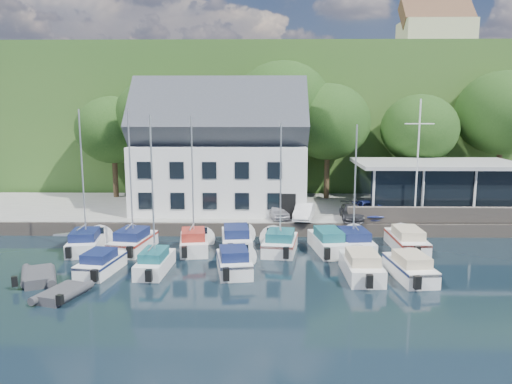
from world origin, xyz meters
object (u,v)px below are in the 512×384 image
(club_pavilion, at_px, (435,186))
(flagpole, at_px, (418,160))
(car_white, at_px, (304,211))
(boat_r1_2, at_px, (193,183))
(boat_r1_4, at_px, (281,184))
(boat_r1_3, at_px, (236,237))
(car_dgrey, at_px, (351,212))
(boat_r1_7, at_px, (407,238))
(boat_r1_6, at_px, (355,184))
(dinghy_0, at_px, (38,275))
(boat_r1_1, at_px, (131,182))
(boat_r2_4, at_px, (410,265))
(dinghy_1, at_px, (62,292))
(harbor_building, at_px, (220,158))
(boat_r2_0, at_px, (101,261))
(boat_r2_1, at_px, (153,201))
(boat_r1_0, at_px, (83,185))
(boat_r1_5, at_px, (328,240))
(car_silver, at_px, (276,210))
(car_blue, at_px, (369,209))
(boat_r2_2, at_px, (234,260))
(boat_r2_3, at_px, (361,263))

(club_pavilion, height_order, flagpole, flagpole)
(car_white, height_order, boat_r1_2, boat_r1_2)
(boat_r1_2, distance_m, boat_r1_4, 5.80)
(car_white, distance_m, boat_r1_3, 6.77)
(car_dgrey, relative_size, boat_r1_7, 0.58)
(car_white, distance_m, boat_r1_6, 6.48)
(car_dgrey, bearing_deg, dinghy_0, -146.39)
(boat_r1_1, distance_m, boat_r1_6, 14.87)
(car_dgrey, distance_m, boat_r1_4, 8.39)
(boat_r2_4, distance_m, dinghy_1, 18.89)
(harbor_building, xyz_separation_m, boat_r2_4, (12.02, -14.47, -4.61))
(flagpole, relative_size, boat_r1_1, 0.98)
(car_dgrey, xyz_separation_m, boat_r2_4, (1.57, -10.40, -0.84))
(boat_r2_0, bearing_deg, boat_r2_1, 13.12)
(harbor_building, distance_m, boat_r2_4, 19.37)
(club_pavilion, bearing_deg, boat_r2_4, -113.16)
(boat_r1_4, relative_size, dinghy_1, 3.19)
(flagpole, xyz_separation_m, boat_r1_1, (-20.43, -5.31, -0.88))
(harbor_building, height_order, boat_r1_0, harbor_building)
(car_white, height_order, dinghy_0, car_white)
(boat_r1_5, xyz_separation_m, dinghy_1, (-14.58, -8.61, -0.45))
(car_silver, relative_size, boat_r1_3, 0.53)
(car_white, xyz_separation_m, boat_r2_0, (-12.67, -9.82, -0.94))
(flagpole, xyz_separation_m, boat_r1_6, (-5.57, -4.97, -1.03))
(club_pavilion, xyz_separation_m, boat_r2_0, (-23.86, -13.38, -2.37))
(boat_r1_7, bearing_deg, boat_r1_4, -175.76)
(boat_r1_6, bearing_deg, flagpole, 36.27)
(car_blue, xyz_separation_m, boat_r2_2, (-10.03, -10.47, -0.91))
(boat_r1_3, relative_size, dinghy_0, 1.95)
(car_dgrey, xyz_separation_m, boat_r2_3, (-1.15, -10.18, -0.81))
(boat_r1_1, relative_size, boat_r1_4, 1.03)
(car_silver, relative_size, car_blue, 0.87)
(club_pavilion, relative_size, car_dgrey, 3.34)
(boat_r1_2, xyz_separation_m, boat_r1_3, (2.82, 0.88, -3.86))
(club_pavilion, xyz_separation_m, boat_r2_4, (-5.98, -13.97, -2.31))
(boat_r1_2, relative_size, boat_r1_7, 1.36)
(boat_r2_0, xyz_separation_m, boat_r2_1, (3.14, 0.24, 3.55))
(boat_r2_0, bearing_deg, dinghy_0, -143.82)
(car_white, height_order, boat_r1_3, car_white)
(harbor_building, height_order, boat_r1_7, harbor_building)
(boat_r1_1, xyz_separation_m, boat_r1_2, (4.11, -0.07, -0.07))
(club_pavilion, relative_size, car_white, 3.49)
(boat_r2_4, bearing_deg, boat_r1_0, 159.75)
(car_dgrey, height_order, boat_r1_2, boat_r1_2)
(harbor_building, height_order, car_white, harbor_building)
(harbor_building, bearing_deg, boat_r1_5, -49.03)
(boat_r1_7, bearing_deg, boat_r2_0, -165.93)
(boat_r2_0, bearing_deg, boat_r1_5, 27.14)
(boat_r1_3, distance_m, boat_r2_3, 9.41)
(dinghy_1, bearing_deg, boat_r1_4, 54.08)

